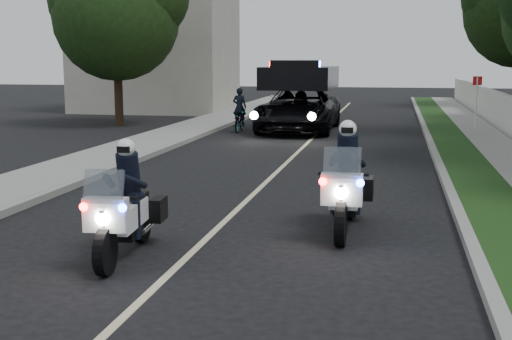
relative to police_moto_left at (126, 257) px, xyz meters
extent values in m
plane|color=black|center=(0.88, 0.55, 0.00)|extent=(120.00, 120.00, 0.00)
cube|color=gray|center=(4.98, 10.55, 0.07)|extent=(0.20, 60.00, 0.15)
cube|color=#193814|center=(5.68, 10.55, 0.08)|extent=(1.20, 60.00, 0.16)
cube|color=gray|center=(6.98, 10.55, 0.08)|extent=(1.40, 60.00, 0.16)
cube|color=gray|center=(-3.22, 10.55, 0.07)|extent=(0.20, 60.00, 0.15)
cube|color=gray|center=(-4.32, 10.55, 0.08)|extent=(2.00, 60.00, 0.16)
cube|color=#A8A396|center=(-9.12, 26.55, 3.50)|extent=(8.00, 6.00, 7.00)
cube|color=#BFB78C|center=(0.88, 10.55, 0.00)|extent=(0.12, 50.00, 0.01)
imported|color=black|center=(0.05, 17.58, 0.00)|extent=(2.88, 6.19, 3.00)
imported|color=black|center=(-2.26, 17.10, 0.00)|extent=(0.61, 1.58, 0.81)
imported|color=black|center=(-2.26, 17.10, 0.00)|extent=(0.58, 0.42, 1.53)
camera|label=1|loc=(3.78, -8.92, 2.86)|focal=47.22mm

